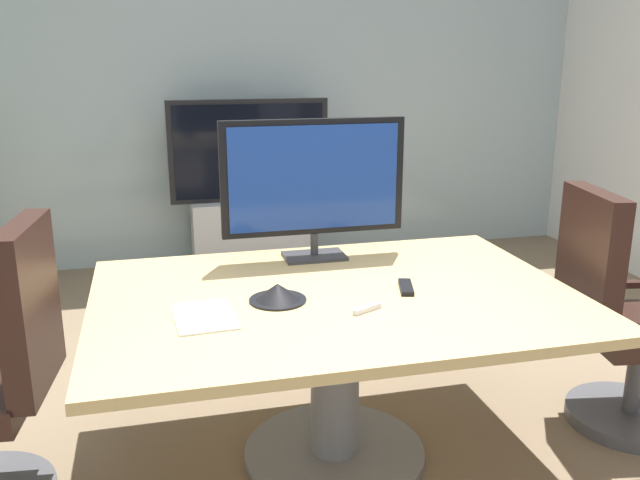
{
  "coord_description": "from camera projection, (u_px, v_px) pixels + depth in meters",
  "views": [
    {
      "loc": [
        -0.72,
        -2.38,
        1.65
      ],
      "look_at": [
        -0.05,
        0.29,
        0.88
      ],
      "focal_mm": 37.88,
      "sensor_mm": 36.0,
      "label": 1
    }
  ],
  "objects": [
    {
      "name": "wall_display_unit",
      "position": [
        251.0,
        213.0,
        5.2
      ],
      "size": [
        1.2,
        0.36,
        1.31
      ],
      "color": "#B7BABC",
      "rests_on": "ground"
    },
    {
      "name": "wall_back_glass_partition",
      "position": [
        240.0,
        77.0,
        5.26
      ],
      "size": [
        5.71,
        0.1,
        2.9
      ],
      "primitive_type": "cube",
      "color": "#9EB2B7",
      "rests_on": "ground"
    },
    {
      "name": "whiteboard_marker",
      "position": [
        367.0,
        309.0,
        2.48
      ],
      "size": [
        0.13,
        0.08,
        0.02
      ],
      "primitive_type": "cube",
      "rotation": [
        0.0,
        0.0,
        0.47
      ],
      "color": "silver",
      "rests_on": "conference_table"
    },
    {
      "name": "tv_monitor",
      "position": [
        314.0,
        181.0,
        3.03
      ],
      "size": [
        0.84,
        0.18,
        0.64
      ],
      "color": "#333338",
      "rests_on": "conference_table"
    },
    {
      "name": "remote_control",
      "position": [
        406.0,
        287.0,
        2.7
      ],
      "size": [
        0.09,
        0.18,
        0.02
      ],
      "primitive_type": "cube",
      "rotation": [
        0.0,
        0.0,
        -0.28
      ],
      "color": "black",
      "rests_on": "conference_table"
    },
    {
      "name": "paper_notepad",
      "position": [
        204.0,
        316.0,
        2.42
      ],
      "size": [
        0.23,
        0.31,
        0.01
      ],
      "primitive_type": "cube",
      "rotation": [
        0.0,
        0.0,
        0.06
      ],
      "color": "white",
      "rests_on": "conference_table"
    },
    {
      "name": "conference_table",
      "position": [
        335.0,
        333.0,
        2.71
      ],
      "size": [
        1.89,
        1.32,
        0.73
      ],
      "color": "tan",
      "rests_on": "ground"
    },
    {
      "name": "conference_phone",
      "position": [
        278.0,
        293.0,
        2.57
      ],
      "size": [
        0.22,
        0.22,
        0.07
      ],
      "color": "black",
      "rests_on": "conference_table"
    },
    {
      "name": "ground_plane",
      "position": [
        347.0,
        458.0,
        2.83
      ],
      "size": [
        7.05,
        7.05,
        0.0
      ],
      "primitive_type": "plane",
      "color": "#7A664C"
    },
    {
      "name": "office_chair_right",
      "position": [
        620.0,
        331.0,
        2.98
      ],
      "size": [
        0.63,
        0.61,
        1.09
      ],
      "rotation": [
        0.0,
        0.0,
        1.4
      ],
      "color": "#4C4C51",
      "rests_on": "ground"
    }
  ]
}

